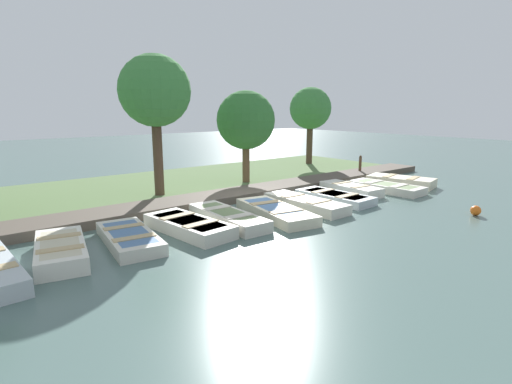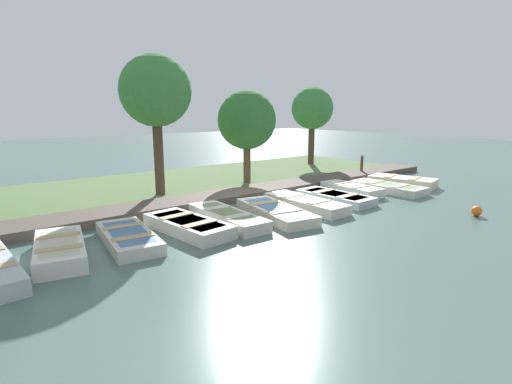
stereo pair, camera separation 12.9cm
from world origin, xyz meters
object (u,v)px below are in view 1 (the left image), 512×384
(mooring_post_far, at_px, (360,166))
(buoy, at_px, (476,211))
(rowboat_9, at_px, (386,187))
(rowboat_10, at_px, (401,181))
(rowboat_3, at_px, (189,226))
(rowboat_1, at_px, (61,250))
(rowboat_6, at_px, (305,203))
(rowboat_2, at_px, (129,238))
(park_tree_center, at_px, (246,121))
(rowboat_7, at_px, (334,197))
(rowboat_8, at_px, (350,189))
(park_tree_right, at_px, (310,109))
(park_tree_left, at_px, (155,92))
(rowboat_5, at_px, (276,211))
(rowboat_4, at_px, (228,217))

(mooring_post_far, height_order, buoy, mooring_post_far)
(rowboat_9, distance_m, rowboat_10, 1.61)
(rowboat_3, xyz_separation_m, buoy, (4.31, 8.21, -0.03))
(rowboat_1, xyz_separation_m, rowboat_6, (0.19, 7.91, -0.02))
(rowboat_2, xyz_separation_m, rowboat_9, (0.29, 11.05, 0.00))
(rowboat_10, bearing_deg, rowboat_1, -103.50)
(rowboat_3, distance_m, park_tree_center, 7.80)
(rowboat_7, bearing_deg, rowboat_8, 105.03)
(rowboat_1, bearing_deg, park_tree_right, 126.06)
(rowboat_9, xyz_separation_m, park_tree_center, (-4.87, -3.73, 2.73))
(rowboat_3, relative_size, park_tree_right, 0.65)
(mooring_post_far, bearing_deg, park_tree_center, -107.27)
(rowboat_2, xyz_separation_m, rowboat_3, (0.10, 1.70, 0.03))
(park_tree_left, bearing_deg, buoy, 37.77)
(buoy, distance_m, park_tree_right, 12.62)
(rowboat_5, xyz_separation_m, buoy, (4.01, 5.20, -0.01))
(rowboat_2, relative_size, rowboat_5, 0.84)
(rowboat_5, distance_m, buoy, 6.56)
(rowboat_1, bearing_deg, rowboat_7, 101.04)
(rowboat_2, distance_m, rowboat_10, 12.64)
(rowboat_7, xyz_separation_m, rowboat_10, (-0.13, 4.73, 0.05))
(rowboat_1, bearing_deg, rowboat_9, 100.56)
(rowboat_4, xyz_separation_m, rowboat_10, (-0.02, 9.55, 0.03))
(rowboat_9, relative_size, park_tree_right, 0.67)
(rowboat_6, distance_m, rowboat_10, 6.39)
(rowboat_8, xyz_separation_m, rowboat_9, (0.64, 1.55, -0.03))
(park_tree_left, bearing_deg, rowboat_7, 46.54)
(rowboat_3, distance_m, rowboat_8, 7.82)
(rowboat_8, relative_size, park_tree_left, 0.50)
(rowboat_7, distance_m, rowboat_10, 4.73)
(rowboat_3, height_order, park_tree_right, park_tree_right)
(park_tree_left, xyz_separation_m, park_tree_center, (-0.08, 4.31, -1.13))
(mooring_post_far, bearing_deg, rowboat_4, -74.88)
(rowboat_4, relative_size, rowboat_5, 0.93)
(park_tree_left, bearing_deg, rowboat_9, 59.22)
(rowboat_3, relative_size, rowboat_8, 1.12)
(rowboat_6, relative_size, buoy, 9.92)
(rowboat_2, xyz_separation_m, rowboat_4, (0.03, 3.09, 0.02))
(rowboat_7, distance_m, park_tree_left, 7.79)
(rowboat_1, relative_size, mooring_post_far, 2.59)
(park_tree_left, xyz_separation_m, park_tree_right, (-2.57, 11.05, -0.64))
(rowboat_5, bearing_deg, park_tree_left, -150.40)
(rowboat_2, relative_size, mooring_post_far, 2.74)
(rowboat_6, xyz_separation_m, mooring_post_far, (-2.95, 7.02, 0.36))
(mooring_post_far, distance_m, park_tree_center, 6.67)
(rowboat_7, bearing_deg, rowboat_2, -93.39)
(rowboat_7, bearing_deg, rowboat_10, 89.30)
(rowboat_9, bearing_deg, rowboat_2, -94.10)
(rowboat_5, bearing_deg, rowboat_9, 101.35)
(mooring_post_far, relative_size, park_tree_right, 0.23)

